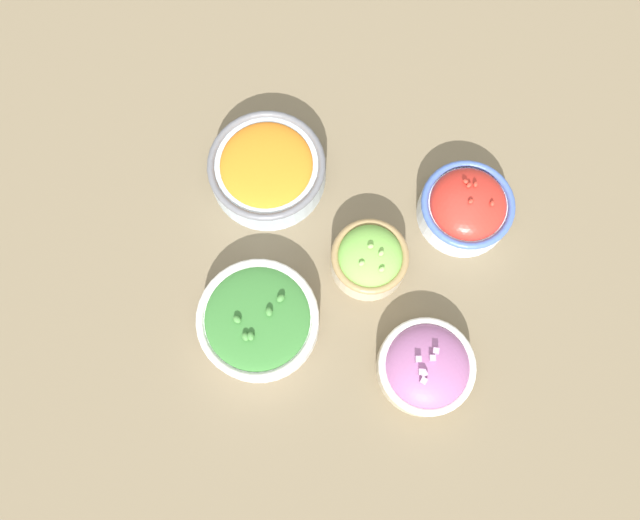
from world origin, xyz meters
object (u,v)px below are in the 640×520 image
(bowl_cherry_tomatoes, at_px, (466,207))
(bowl_broccoli, at_px, (258,320))
(bowl_carrots, at_px, (267,169))
(bowl_lettuce, at_px, (370,258))
(bowl_red_onion, at_px, (426,367))

(bowl_cherry_tomatoes, distance_m, bowl_broccoli, 0.38)
(bowl_carrots, height_order, bowl_broccoli, same)
(bowl_lettuce, height_order, bowl_red_onion, bowl_lettuce)
(bowl_cherry_tomatoes, relative_size, bowl_red_onion, 1.02)
(bowl_lettuce, distance_m, bowl_carrots, 0.22)
(bowl_cherry_tomatoes, height_order, bowl_carrots, bowl_cherry_tomatoes)
(bowl_carrots, relative_size, bowl_red_onion, 1.30)
(bowl_cherry_tomatoes, bearing_deg, bowl_broccoli, 45.21)
(bowl_cherry_tomatoes, relative_size, bowl_carrots, 0.78)
(bowl_red_onion, distance_m, bowl_broccoli, 0.26)
(bowl_carrots, bearing_deg, bowl_lettuce, 153.32)
(bowl_broccoli, bearing_deg, bowl_cherry_tomatoes, -134.79)
(bowl_carrots, xyz_separation_m, bowl_broccoli, (-0.06, 0.24, -0.00))
(bowl_carrots, xyz_separation_m, bowl_red_onion, (-0.33, 0.24, -0.00))
(bowl_lettuce, relative_size, bowl_red_onion, 0.83)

